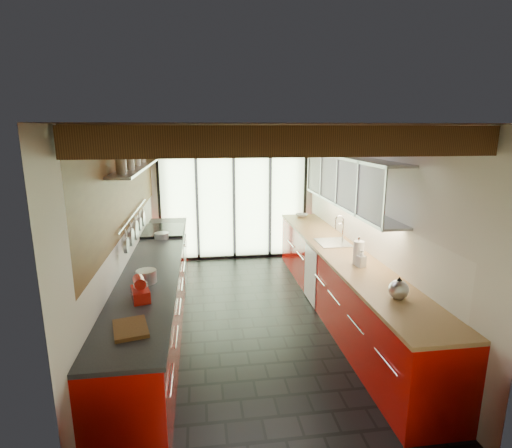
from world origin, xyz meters
The scene contains 18 objects.
ground centered at (0.00, 0.00, 0.00)m, with size 5.50×5.50×0.00m, color black.
room_shell centered at (0.00, 0.00, 1.65)m, with size 5.50×5.50×5.50m.
ceiling_beams centered at (0.00, 0.38, 2.46)m, with size 3.14×5.06×4.90m.
glass_door centered at (0.00, 2.69, 1.66)m, with size 2.95×0.10×2.90m.
left_counter centered at (-1.28, 0.00, 0.46)m, with size 0.68×5.00×0.92m.
range_stove centered at (-1.28, 1.45, 0.47)m, with size 0.66×0.90×0.97m.
right_counter centered at (1.27, 0.00, 0.46)m, with size 0.68×5.00×0.92m.
sink_assembly centered at (1.29, 0.40, 0.96)m, with size 0.45×0.52×0.43m.
upper_cabinets_right centered at (1.43, 0.30, 1.85)m, with size 0.34×3.00×3.00m.
left_wall_fixtures centered at (-1.47, 0.18, 1.85)m, with size 0.28×2.60×0.96m.
stand_mixer centered at (-1.27, -1.28, 1.02)m, with size 0.23×0.31×0.25m.
pot_large centered at (-1.27, -0.82, 0.99)m, with size 0.22×0.22×0.14m, color silver.
pot_small centered at (-1.27, 1.03, 0.96)m, with size 0.23×0.23×0.09m, color silver.
cutting_board centered at (-1.27, -1.91, 0.94)m, with size 0.27×0.38×0.03m, color brown.
kettle centered at (1.27, -1.61, 1.02)m, with size 0.25×0.28×0.24m.
paper_towel centered at (1.27, -0.56, 1.07)m, with size 0.16×0.16×0.35m.
soap_bottle centered at (1.27, -0.66, 1.03)m, with size 0.10×0.10×0.21m, color silver.
bowl centered at (1.27, 2.25, 0.95)m, with size 0.24×0.24×0.06m, color silver.
Camera 1 is at (-0.65, -5.08, 2.56)m, focal length 28.00 mm.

